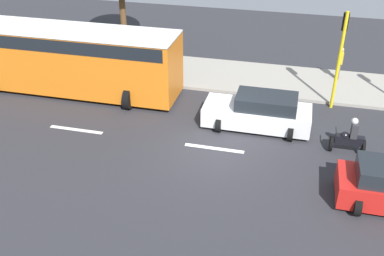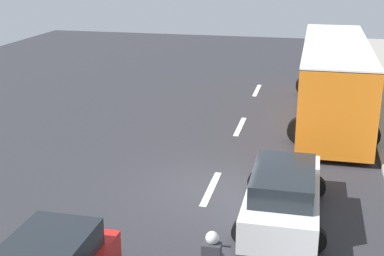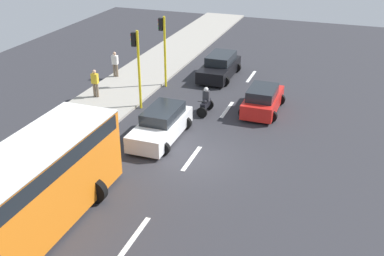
{
  "view_description": "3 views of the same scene",
  "coord_description": "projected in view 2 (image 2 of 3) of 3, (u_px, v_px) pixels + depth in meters",
  "views": [
    {
      "loc": [
        -14.61,
        -2.73,
        9.7
      ],
      "look_at": [
        -0.37,
        0.82,
        1.04
      ],
      "focal_mm": 41.63,
      "sensor_mm": 36.0,
      "label": 1
    },
    {
      "loc": [
        2.65,
        -13.98,
        6.53
      ],
      "look_at": [
        -0.72,
        0.66,
        1.6
      ],
      "focal_mm": 49.95,
      "sensor_mm": 36.0,
      "label": 2
    },
    {
      "loc": [
        -6.34,
        17.64,
        10.61
      ],
      "look_at": [
        0.19,
        -0.59,
        1.26
      ],
      "focal_mm": 43.54,
      "sensor_mm": 36.0,
      "label": 3
    }
  ],
  "objects": [
    {
      "name": "lane_stripe_far_south",
      "position": [
        257.0,
        90.0,
        26.65
      ],
      "size": [
        0.2,
        2.4,
        0.01
      ],
      "primitive_type": "cube",
      "color": "white",
      "rests_on": "ground"
    },
    {
      "name": "car_white",
      "position": [
        283.0,
        195.0,
        13.5
      ],
      "size": [
        2.19,
        4.5,
        1.52
      ],
      "color": "white",
      "rests_on": "ground"
    },
    {
      "name": "ground_plane",
      "position": [
        211.0,
        190.0,
        15.56
      ],
      "size": [
        40.0,
        60.0,
        0.1
      ],
      "primitive_type": "cube",
      "color": "#2D2D33"
    },
    {
      "name": "lane_stripe_south",
      "position": [
        240.0,
        127.0,
        21.1
      ],
      "size": [
        0.2,
        2.4,
        0.01
      ],
      "primitive_type": "cube",
      "color": "white",
      "rests_on": "ground"
    },
    {
      "name": "lane_stripe_mid",
      "position": [
        211.0,
        188.0,
        15.54
      ],
      "size": [
        0.2,
        2.4,
        0.01
      ],
      "primitive_type": "cube",
      "color": "white",
      "rests_on": "ground"
    },
    {
      "name": "city_bus",
      "position": [
        334.0,
        74.0,
        21.66
      ],
      "size": [
        3.2,
        11.0,
        3.16
      ],
      "color": "orange",
      "rests_on": "ground"
    }
  ]
}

